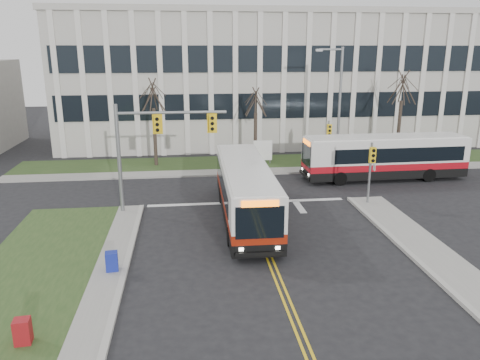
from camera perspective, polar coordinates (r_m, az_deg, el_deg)
The scene contains 17 objects.
ground at distance 21.11m, azimuth 3.74°, elevation -9.83°, with size 120.00×120.00×0.00m, color black.
sidewalk_west at distance 16.79m, azimuth -18.30°, elevation -17.73°, with size 1.20×26.00×0.14m, color #9E9B93.
sidewalk_cross at distance 36.11m, azimuth 7.28°, elevation 1.19°, with size 44.00×1.60×0.14m, color #9E9B93.
building_lawn at distance 38.76m, azimuth 6.30°, elevation 2.22°, with size 44.00×5.00×0.12m, color #2A441D.
office_building at distance 49.54m, azimuth 3.40°, elevation 12.20°, with size 40.00×16.00×12.00m, color #B9B5AA.
mast_arm_signal at distance 26.40m, azimuth -11.07°, elevation 4.91°, with size 6.11×0.38×6.20m.
signal_pole_near at distance 28.54m, azimuth 15.69°, elevation 1.82°, with size 0.34×0.39×3.80m.
signal_pole_far at distance 36.36m, azimuth 10.72°, elevation 5.07°, with size 0.34×0.39×3.80m.
streetlight at distance 36.98m, azimuth 11.81°, elevation 9.41°, with size 2.15×0.25×9.20m.
directory_sign at distance 37.55m, azimuth 2.79°, elevation 3.59°, with size 1.50×0.12×2.00m.
tree_left at distance 36.96m, azimuth -10.57°, elevation 9.97°, with size 1.80×1.80×7.70m.
tree_mid at distance 37.55m, azimuth 1.93°, elevation 9.35°, with size 1.80×1.80×6.82m.
tree_right at distance 40.80m, azimuth 19.19°, elevation 10.46°, with size 1.80×1.80×8.25m.
bus_main at distance 25.49m, azimuth 0.64°, elevation -1.56°, with size 2.45×11.30×3.01m, color silver, non-canonical shape.
bus_cross at distance 34.90m, azimuth 17.19°, elevation 2.56°, with size 2.49×11.50×3.07m, color silver, non-canonical shape.
newspaper_box_blue at distance 20.53m, azimuth -15.35°, elevation -9.71°, with size 0.50×0.45×0.95m, color navy.
newspaper_box_red at distance 16.94m, azimuth -24.95°, elevation -16.55°, with size 0.50×0.45×0.95m, color maroon.
Camera 1 is at (-3.53, -18.70, 9.14)m, focal length 35.00 mm.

